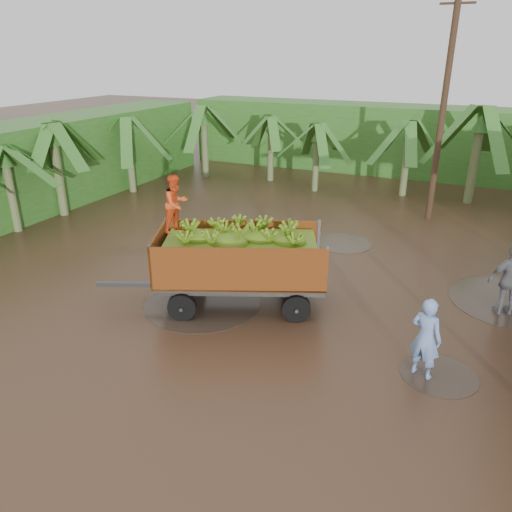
{
  "coord_description": "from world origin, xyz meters",
  "views": [
    {
      "loc": [
        3.25,
        -12.21,
        6.36
      ],
      "look_at": [
        -1.94,
        -1.01,
        1.23
      ],
      "focal_mm": 35.0,
      "sensor_mm": 36.0,
      "label": 1
    }
  ],
  "objects_px": {
    "man_grey": "(510,280)",
    "utility_pole": "(443,109)",
    "banana_trailer": "(239,258)",
    "man_blue": "(426,338)"
  },
  "relations": [
    {
      "from": "man_grey",
      "to": "banana_trailer",
      "type": "bearing_deg",
      "value": -2.46
    },
    {
      "from": "banana_trailer",
      "to": "man_grey",
      "type": "bearing_deg",
      "value": -3.06
    },
    {
      "from": "utility_pole",
      "to": "man_blue",
      "type": "bearing_deg",
      "value": -83.63
    },
    {
      "from": "man_grey",
      "to": "utility_pole",
      "type": "bearing_deg",
      "value": -91.77
    },
    {
      "from": "banana_trailer",
      "to": "man_grey",
      "type": "relative_size",
      "value": 3.15
    },
    {
      "from": "banana_trailer",
      "to": "utility_pole",
      "type": "distance_m",
      "value": 10.82
    },
    {
      "from": "banana_trailer",
      "to": "utility_pole",
      "type": "xyz_separation_m",
      "value": [
        3.68,
        9.73,
        2.97
      ]
    },
    {
      "from": "banana_trailer",
      "to": "man_blue",
      "type": "relative_size",
      "value": 3.33
    },
    {
      "from": "man_grey",
      "to": "utility_pole",
      "type": "height_order",
      "value": "utility_pole"
    },
    {
      "from": "banana_trailer",
      "to": "utility_pole",
      "type": "relative_size",
      "value": 0.71
    }
  ]
}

